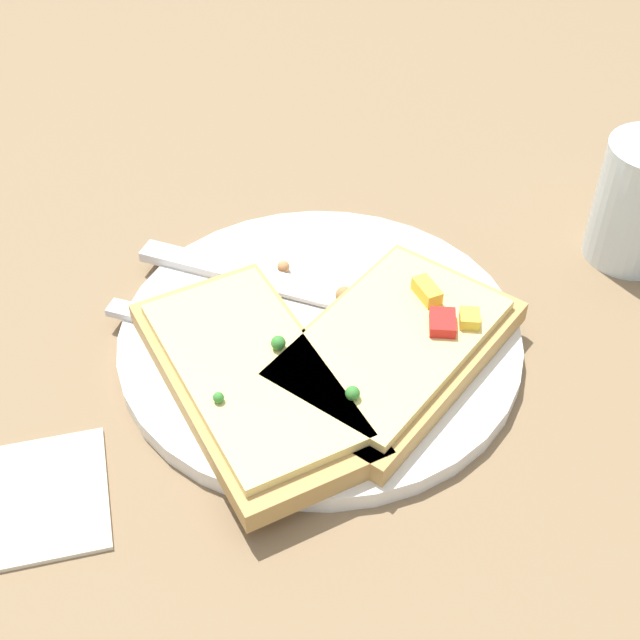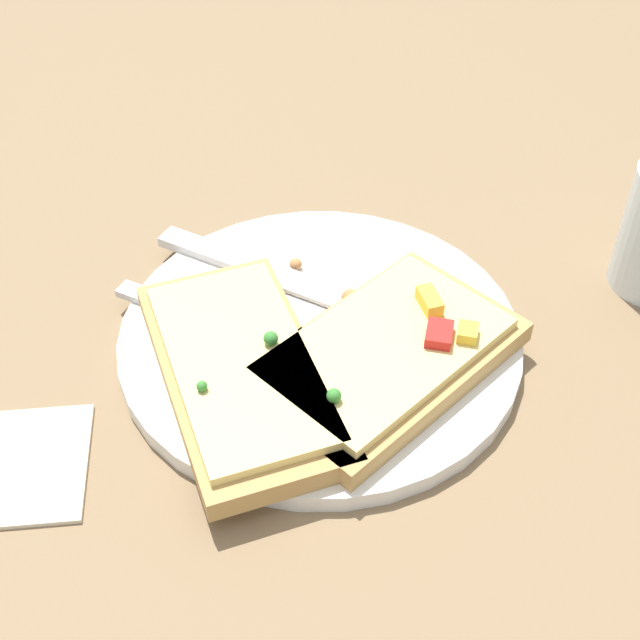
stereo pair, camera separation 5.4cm
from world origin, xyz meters
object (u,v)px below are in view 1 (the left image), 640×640
at_px(fork, 277,347).
at_px(pizza_slice_corner, 252,378).
at_px(knife, 256,278).
at_px(plate, 320,339).
at_px(pizza_slice_main, 391,348).

bearing_deg(fork, pizza_slice_corner, -93.29).
height_order(fork, pizza_slice_corner, pizza_slice_corner).
height_order(fork, knife, knife).
relative_size(plate, pizza_slice_corner, 1.31).
relative_size(fork, pizza_slice_corner, 0.95).
relative_size(fork, knife, 1.05).
relative_size(pizza_slice_main, pizza_slice_corner, 0.97).
bearing_deg(plate, pizza_slice_corner, 37.02).
distance_m(plate, knife, 0.06).
relative_size(plate, knife, 1.45).
bearing_deg(knife, pizza_slice_main, -19.90).
relative_size(plate, pizza_slice_main, 1.34).
bearing_deg(pizza_slice_corner, fork, -49.53).
distance_m(fork, pizza_slice_main, 0.07).
height_order(pizza_slice_main, pizza_slice_corner, same).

